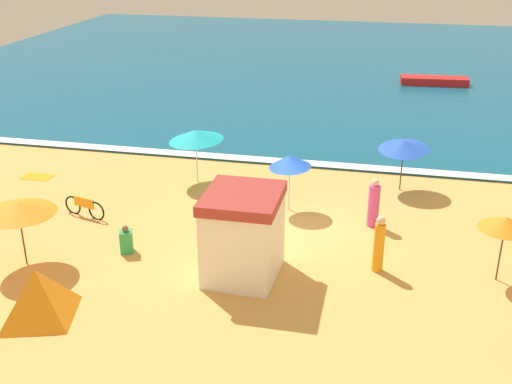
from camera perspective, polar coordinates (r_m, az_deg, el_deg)
ground_plane at (r=21.96m, az=3.67°, el=-3.36°), size 60.00×60.00×0.00m
ocean_water at (r=48.52m, az=8.93°, el=11.37°), size 60.00×44.00×0.10m
wave_breaker_foam at (r=27.66m, az=5.71°, el=2.57°), size 57.00×0.70×0.01m
lifeguard_cabana at (r=18.56m, az=-1.19°, el=-3.85°), size 2.19×2.47×2.70m
beach_umbrella_3 at (r=25.34m, az=-5.48°, el=5.15°), size 3.01×3.00×2.29m
beach_umbrella_6 at (r=20.23m, az=-20.80°, el=-1.34°), size 3.23×3.23×2.12m
beach_umbrella_7 at (r=22.71m, az=3.08°, el=2.80°), size 2.18×2.18×2.18m
beach_umbrella_8 at (r=25.13m, az=13.27°, el=4.15°), size 2.64×2.65×2.14m
beach_umbrella_9 at (r=19.44m, az=21.70°, el=-2.64°), size 1.66×1.65×2.08m
beach_tent at (r=17.91m, az=-19.19°, el=-8.71°), size 2.40×2.45×1.46m
parked_bicycle at (r=23.51m, az=-15.30°, el=-1.30°), size 1.77×0.54×0.76m
beachgoer_0 at (r=20.69m, az=-11.69°, el=-4.35°), size 0.51×0.51×0.94m
beachgoer_1 at (r=19.37m, az=11.09°, el=-4.71°), size 0.45×0.45×1.82m
beachgoer_2 at (r=22.19m, az=10.63°, el=-1.12°), size 0.47×0.47×1.76m
beach_towel_0 at (r=27.90m, az=-19.20°, el=1.31°), size 1.30×0.76×0.01m
small_boat_0 at (r=43.15m, az=15.85°, el=9.69°), size 4.35×1.56×0.48m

